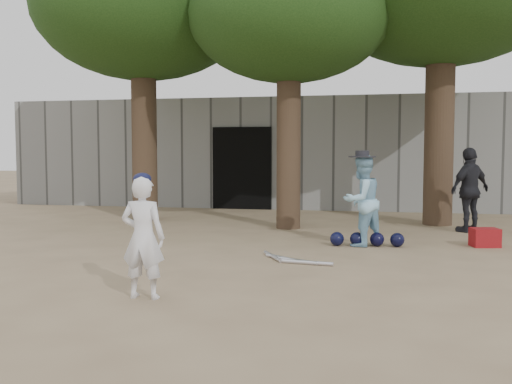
% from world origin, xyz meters
% --- Properties ---
extents(ground, '(70.00, 70.00, 0.00)m').
position_xyz_m(ground, '(0.00, 0.00, 0.00)').
color(ground, '#937C5E').
rests_on(ground, ground).
extents(boy_player, '(0.47, 0.31, 1.28)m').
position_xyz_m(boy_player, '(-0.07, -1.57, 0.64)').
color(boy_player, white).
rests_on(boy_player, ground).
extents(spectator_blue, '(0.91, 0.91, 1.49)m').
position_xyz_m(spectator_blue, '(2.09, 2.28, 0.74)').
color(spectator_blue, '#94C9E5').
rests_on(spectator_blue, ground).
extents(spectator_dark, '(0.98, 0.92, 1.62)m').
position_xyz_m(spectator_dark, '(4.08, 4.37, 0.81)').
color(spectator_dark, black).
rests_on(spectator_dark, ground).
extents(red_bag, '(0.48, 0.40, 0.30)m').
position_xyz_m(red_bag, '(4.05, 2.61, 0.15)').
color(red_bag, maroon).
rests_on(red_bag, ground).
extents(back_building, '(16.00, 5.24, 3.00)m').
position_xyz_m(back_building, '(-0.00, 10.33, 1.50)').
color(back_building, gray).
rests_on(back_building, ground).
extents(helmet_row, '(1.19, 0.31, 0.23)m').
position_xyz_m(helmet_row, '(2.18, 2.26, 0.12)').
color(helmet_row, black).
rests_on(helmet_row, ground).
extents(bat_pile, '(1.10, 0.77, 0.06)m').
position_xyz_m(bat_pile, '(1.14, 0.73, 0.03)').
color(bat_pile, silver).
rests_on(bat_pile, ground).
extents(tree_row, '(11.40, 5.80, 6.69)m').
position_xyz_m(tree_row, '(0.74, 5.02, 4.69)').
color(tree_row, brown).
rests_on(tree_row, ground).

